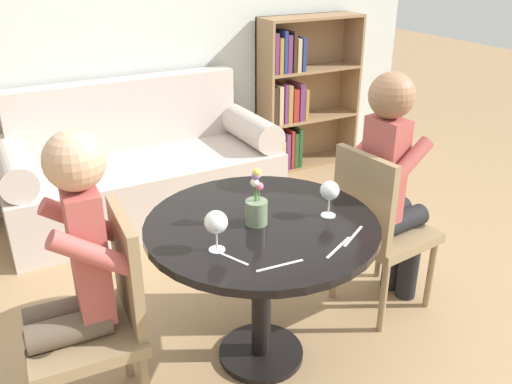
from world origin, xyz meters
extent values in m
plane|color=tan|center=(0.00, 0.00, 0.00)|extent=(16.00, 16.00, 0.00)
cube|color=silver|center=(0.00, 2.17, 1.35)|extent=(5.20, 0.05, 2.70)
cylinder|color=black|center=(0.00, 0.00, 0.70)|extent=(1.00, 1.00, 0.03)
cylinder|color=black|center=(0.00, 0.00, 0.36)|extent=(0.09, 0.09, 0.65)
cylinder|color=black|center=(0.00, 0.00, 0.01)|extent=(0.40, 0.40, 0.03)
cube|color=beige|center=(0.00, 1.69, 0.21)|extent=(1.87, 0.80, 0.42)
cube|color=beige|center=(0.00, 2.01, 0.67)|extent=(1.65, 0.16, 0.50)
cylinder|color=beige|center=(-0.83, 1.69, 0.53)|extent=(0.22, 0.72, 0.22)
cylinder|color=beige|center=(0.83, 1.69, 0.53)|extent=(0.22, 0.72, 0.22)
cube|color=#93704C|center=(1.56, 2.11, 0.63)|extent=(0.88, 0.02, 1.26)
cube|color=#93704C|center=(1.13, 1.98, 0.63)|extent=(0.02, 0.28, 1.26)
cube|color=#93704C|center=(1.99, 1.98, 0.63)|extent=(0.02, 0.28, 1.26)
cube|color=#93704C|center=(1.56, 1.98, 0.01)|extent=(0.84, 0.28, 0.02)
cube|color=#93704C|center=(1.56, 1.98, 0.42)|extent=(0.84, 0.28, 0.02)
cube|color=#93704C|center=(1.56, 1.98, 0.84)|extent=(0.84, 0.28, 0.02)
cube|color=#93704C|center=(1.56, 1.98, 1.25)|extent=(0.84, 0.28, 0.02)
cube|color=navy|center=(1.19, 1.97, 0.18)|extent=(0.05, 0.23, 0.31)
cube|color=tan|center=(1.25, 1.97, 0.15)|extent=(0.05, 0.23, 0.26)
cube|color=#602D5B|center=(1.30, 1.97, 0.18)|extent=(0.04, 0.23, 0.31)
cube|color=maroon|center=(1.35, 1.97, 0.19)|extent=(0.03, 0.23, 0.34)
cube|color=#234723|center=(1.38, 1.97, 0.18)|extent=(0.04, 0.23, 0.31)
cube|color=#234723|center=(1.43, 1.97, 0.19)|extent=(0.03, 0.23, 0.34)
cube|color=#332319|center=(1.18, 1.97, 0.59)|extent=(0.03, 0.23, 0.31)
cube|color=tan|center=(1.22, 1.97, 0.59)|extent=(0.04, 0.23, 0.31)
cube|color=#602D5B|center=(1.27, 1.97, 0.60)|extent=(0.03, 0.23, 0.32)
cube|color=olive|center=(1.31, 1.97, 0.59)|extent=(0.04, 0.23, 0.31)
cube|color=maroon|center=(1.37, 1.97, 0.57)|extent=(0.05, 0.23, 0.27)
cube|color=#602D5B|center=(1.43, 1.97, 0.59)|extent=(0.05, 0.23, 0.30)
cube|color=olive|center=(1.47, 1.97, 0.57)|extent=(0.03, 0.23, 0.26)
cube|color=#602D5B|center=(1.18, 1.97, 1.01)|extent=(0.03, 0.23, 0.31)
cube|color=olive|center=(1.22, 1.97, 0.99)|extent=(0.03, 0.23, 0.28)
cube|color=navy|center=(1.26, 1.97, 1.01)|extent=(0.03, 0.23, 0.33)
cube|color=#602D5B|center=(1.29, 1.97, 1.00)|extent=(0.04, 0.23, 0.29)
cube|color=#332319|center=(1.34, 1.97, 1.01)|extent=(0.03, 0.23, 0.31)
cube|color=tan|center=(1.38, 1.97, 0.98)|extent=(0.04, 0.23, 0.26)
cube|color=navy|center=(1.43, 1.97, 0.98)|extent=(0.03, 0.23, 0.26)
cylinder|color=#937A56|center=(-0.94, 0.20, 0.20)|extent=(0.04, 0.04, 0.40)
cylinder|color=#937A56|center=(-0.59, 0.18, 0.20)|extent=(0.04, 0.04, 0.40)
cube|color=#937A56|center=(-0.78, 0.01, 0.42)|extent=(0.45, 0.45, 0.05)
cube|color=#937A56|center=(-0.59, 0.00, 0.68)|extent=(0.06, 0.38, 0.45)
cylinder|color=#937A56|center=(0.97, -0.09, 0.20)|extent=(0.04, 0.04, 0.40)
cylinder|color=#937A56|center=(0.93, 0.27, 0.20)|extent=(0.04, 0.04, 0.40)
cylinder|color=#937A56|center=(0.62, -0.13, 0.20)|extent=(0.04, 0.04, 0.40)
cylinder|color=#937A56|center=(0.58, 0.23, 0.20)|extent=(0.04, 0.04, 0.40)
cube|color=#937A56|center=(0.78, 0.07, 0.42)|extent=(0.46, 0.46, 0.05)
cube|color=#937A56|center=(0.59, 0.05, 0.68)|extent=(0.08, 0.38, 0.45)
cylinder|color=brown|center=(-0.93, 0.08, 0.23)|extent=(0.11, 0.11, 0.45)
cylinder|color=brown|center=(-0.82, 0.07, 0.50)|extent=(0.31, 0.13, 0.11)
cylinder|color=brown|center=(-0.83, -0.04, 0.50)|extent=(0.31, 0.13, 0.11)
cube|color=#B2514C|center=(-0.72, 0.01, 0.76)|extent=(0.13, 0.21, 0.52)
cylinder|color=#B2514C|center=(-0.71, 0.14, 0.84)|extent=(0.29, 0.09, 0.23)
cylinder|color=#B2514C|center=(-0.72, -0.13, 0.84)|extent=(0.29, 0.09, 0.23)
sphere|color=tan|center=(-0.72, 0.01, 1.13)|extent=(0.21, 0.21, 0.21)
cylinder|color=black|center=(0.94, 0.04, 0.23)|extent=(0.11, 0.11, 0.45)
cylinder|color=black|center=(0.93, 0.15, 0.23)|extent=(0.11, 0.11, 0.45)
cylinder|color=black|center=(0.83, 0.03, 0.50)|extent=(0.31, 0.14, 0.11)
cylinder|color=black|center=(0.82, 0.13, 0.50)|extent=(0.31, 0.14, 0.11)
cube|color=#B2514C|center=(0.72, 0.07, 0.78)|extent=(0.14, 0.21, 0.55)
cylinder|color=#B2514C|center=(0.73, -0.07, 0.86)|extent=(0.29, 0.10, 0.23)
cylinder|color=#B2514C|center=(0.70, 0.20, 0.86)|extent=(0.29, 0.10, 0.23)
sphere|color=#936B4C|center=(0.72, 0.07, 1.16)|extent=(0.22, 0.22, 0.22)
cylinder|color=white|center=(-0.26, -0.12, 0.72)|extent=(0.06, 0.06, 0.00)
cylinder|color=white|center=(-0.26, -0.12, 0.76)|extent=(0.01, 0.01, 0.08)
sphere|color=white|center=(-0.26, -0.12, 0.84)|extent=(0.09, 0.09, 0.09)
cylinder|color=white|center=(0.28, -0.09, 0.72)|extent=(0.06, 0.06, 0.00)
cylinder|color=white|center=(0.28, -0.09, 0.76)|extent=(0.01, 0.01, 0.08)
sphere|color=white|center=(0.28, -0.09, 0.84)|extent=(0.08, 0.08, 0.08)
sphere|color=#E58E75|center=(0.28, -0.09, 0.83)|extent=(0.06, 0.06, 0.06)
cylinder|color=gray|center=(-0.03, 0.00, 0.77)|extent=(0.09, 0.09, 0.11)
cylinder|color=#4C7A42|center=(-0.02, 0.00, 0.89)|extent=(0.00, 0.01, 0.13)
sphere|color=#EACC4C|center=(-0.02, 0.00, 0.95)|extent=(0.04, 0.04, 0.04)
cylinder|color=#4C7A42|center=(-0.01, 0.02, 0.88)|extent=(0.01, 0.00, 0.11)
sphere|color=#EACC4C|center=(-0.01, 0.02, 0.93)|extent=(0.04, 0.04, 0.04)
cylinder|color=#4C7A42|center=(-0.03, 0.00, 0.88)|extent=(0.00, 0.01, 0.11)
sphere|color=#9E70B2|center=(-0.03, 0.00, 0.94)|extent=(0.04, 0.04, 0.04)
cylinder|color=#4C7A42|center=(-0.01, 0.00, 0.85)|extent=(0.01, 0.01, 0.06)
sphere|color=#D16684|center=(-0.01, 0.00, 0.89)|extent=(0.04, 0.04, 0.04)
cylinder|color=#4C7A42|center=(-0.03, 0.00, 0.87)|extent=(0.01, 0.00, 0.08)
sphere|color=silver|center=(-0.03, 0.00, 0.91)|extent=(0.04, 0.04, 0.04)
cube|color=silver|center=(0.16, -0.33, 0.72)|extent=(0.17, 0.10, 0.00)
cube|color=silver|center=(0.26, -0.28, 0.72)|extent=(0.17, 0.11, 0.00)
cube|color=silver|center=(-0.25, -0.18, 0.72)|extent=(0.09, 0.18, 0.00)
cube|color=silver|center=(-0.11, -0.33, 0.72)|extent=(0.19, 0.03, 0.00)
camera|label=1|loc=(-0.99, -1.76, 1.79)|focal=38.00mm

